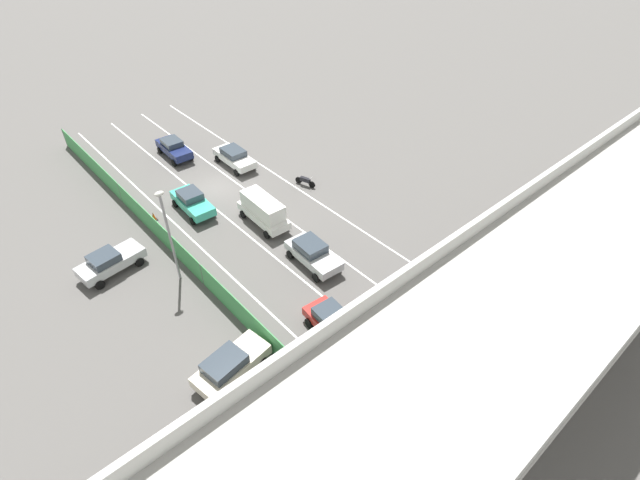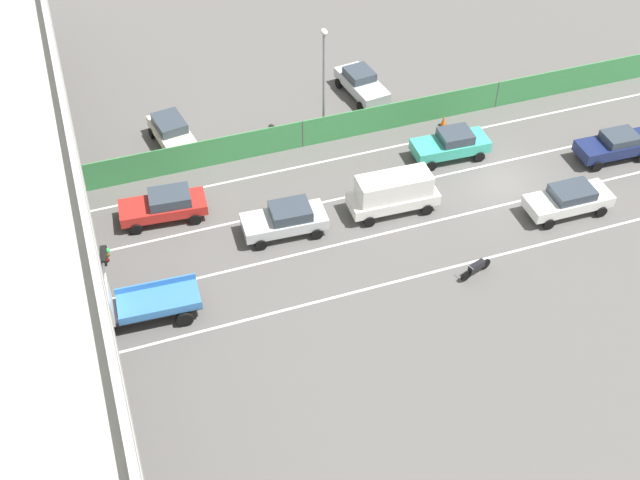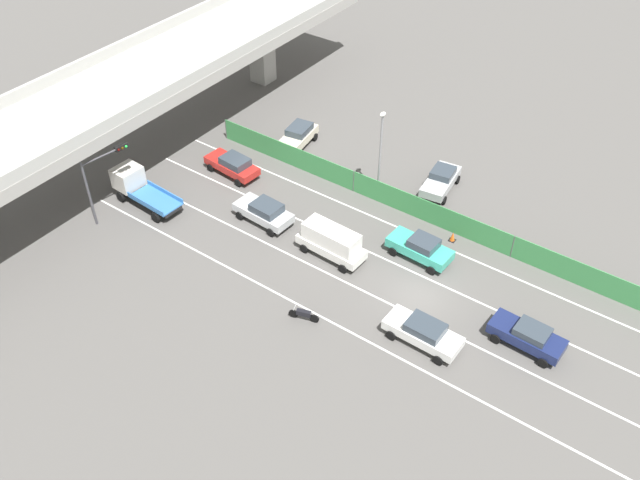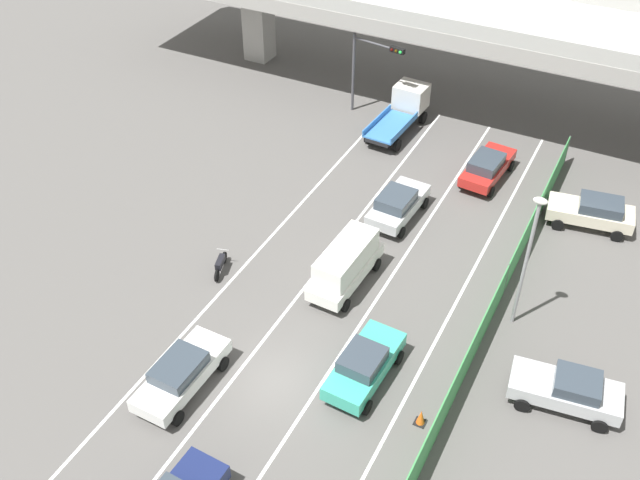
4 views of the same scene
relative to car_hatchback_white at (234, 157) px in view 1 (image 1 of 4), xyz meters
The scene contains 20 objects.
ground_plane 4.00m from the car_hatchback_white, 32.36° to the left, with size 300.00×300.00×0.00m, color #565451.
lane_line_left_edge 5.63m from the car_hatchback_white, 109.13° to the left, with size 0.14×42.32×0.01m, color silver.
lane_line_mid_left 5.55m from the car_hatchback_white, 73.18° to the left, with size 0.14×42.32×0.01m, color silver.
lane_line_mid_right 7.30m from the car_hatchback_white, 46.42° to the left, with size 0.14×42.32×0.01m, color silver.
lane_line_right_edge 9.95m from the car_hatchback_white, 31.99° to the left, with size 0.14×42.32×0.01m, color silver.
elevated_overpass 29.04m from the car_hatchback_white, 83.39° to the left, with size 52.08×8.70×7.48m.
green_fence 11.44m from the car_hatchback_white, 27.29° to the left, with size 0.10×38.42×1.81m.
car_hatchback_white is the anchor object (origin of this frame).
car_sedan_silver 15.15m from the car_hatchback_white, 77.11° to the left, with size 2.26×4.47×1.68m.
car_taxi_teal 7.50m from the car_hatchback_white, 30.59° to the left, with size 2.14×4.50×1.72m.
car_sedan_navy 6.07m from the car_hatchback_white, 56.99° to the right, with size 2.05×4.45×1.63m.
car_sedan_red 21.51m from the car_hatchback_white, 72.32° to the left, with size 2.28×4.68×1.64m.
car_van_white 9.39m from the car_hatchback_white, 70.13° to the left, with size 2.09×4.89×2.28m.
flatbed_truck_blue 24.05m from the car_hatchback_white, 90.10° to the left, with size 2.45×5.78×2.42m.
motorcycle 7.30m from the car_hatchback_white, 111.20° to the left, with size 0.81×1.89×0.93m.
parked_wagon_silver 15.56m from the car_hatchback_white, 24.24° to the left, with size 4.56×2.47×1.66m.
parked_sedan_cream 22.75m from the car_hatchback_white, 55.97° to the left, with size 4.59×2.53×1.71m.
traffic_light 24.51m from the car_hatchback_white, 96.05° to the left, with size 3.68×0.87×5.35m.
street_lamp 15.28m from the car_hatchback_white, 42.18° to the left, with size 0.60×0.36×6.93m.
traffic_cone 9.81m from the car_hatchback_white, 16.89° to the left, with size 0.47×0.47×0.74m.
Camera 1 is at (16.20, 31.79, 22.47)m, focal length 27.02 mm.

